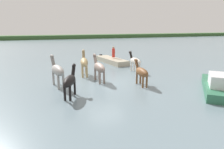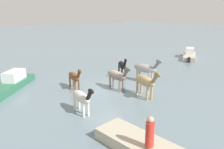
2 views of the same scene
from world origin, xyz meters
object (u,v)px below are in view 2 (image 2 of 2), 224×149
(horse_lead, at_px, (74,77))
(boat_launch_far, at_px, (189,56))
(horse_dun_straggler, at_px, (146,69))
(horse_gray_outer, at_px, (145,81))
(person_boatman_standing, at_px, (150,133))
(horse_chestnut_trailing, at_px, (122,65))
(horse_pinto_flank, at_px, (82,97))
(boat_tender_starboard, at_px, (11,84))
(horse_dark_mare, at_px, (117,76))

(horse_lead, xyz_separation_m, boat_launch_far, (-16.17, -1.90, -0.61))
(boat_launch_far, bearing_deg, horse_dun_straggler, 164.20)
(horse_lead, height_order, horse_dun_straggler, horse_dun_straggler)
(horse_gray_outer, height_order, horse_dun_straggler, horse_gray_outer)
(horse_lead, distance_m, person_boatman_standing, 8.85)
(horse_chestnut_trailing, distance_m, horse_lead, 4.88)
(horse_chestnut_trailing, bearing_deg, horse_pinto_flank, -31.01)
(horse_gray_outer, xyz_separation_m, boat_launch_far, (-13.20, -6.00, -0.78))
(horse_dun_straggler, bearing_deg, horse_gray_outer, -54.82)
(horse_pinto_flank, relative_size, person_boatman_standing, 1.85)
(horse_gray_outer, distance_m, boat_tender_starboard, 9.61)
(horse_chestnut_trailing, bearing_deg, horse_lead, -58.80)
(boat_tender_starboard, bearing_deg, person_boatman_standing, -126.82)
(horse_lead, xyz_separation_m, boat_tender_starboard, (3.66, -2.79, -0.61))
(horse_chestnut_trailing, distance_m, horse_gray_outer, 5.09)
(boat_tender_starboard, bearing_deg, horse_gray_outer, -94.37)
(horse_pinto_flank, distance_m, horse_dark_mare, 4.30)
(boat_launch_far, bearing_deg, horse_dark_mare, 161.15)
(horse_dark_mare, bearing_deg, boat_launch_far, 105.13)
(horse_chestnut_trailing, relative_size, boat_tender_starboard, 0.47)
(horse_chestnut_trailing, bearing_deg, boat_tender_starboard, -80.47)
(horse_dun_straggler, bearing_deg, horse_lead, -118.59)
(horse_dun_straggler, relative_size, boat_launch_far, 0.56)
(horse_gray_outer, relative_size, boat_tender_starboard, 0.56)
(person_boatman_standing, bearing_deg, horse_gray_outer, -132.82)
(horse_chestnut_trailing, relative_size, horse_gray_outer, 0.84)
(horse_pinto_flank, xyz_separation_m, boat_launch_far, (-17.64, -5.71, -0.64))
(horse_chestnut_trailing, height_order, horse_lead, horse_chestnut_trailing)
(horse_gray_outer, distance_m, boat_launch_far, 14.52)
(horse_dun_straggler, bearing_deg, boat_launch_far, 98.09)
(horse_dark_mare, distance_m, person_boatman_standing, 7.78)
(boat_launch_far, bearing_deg, horse_lead, 152.40)
(horse_pinto_flank, bearing_deg, horse_gray_outer, 86.34)
(horse_dun_straggler, relative_size, boat_tender_starboard, 0.56)
(horse_gray_outer, bearing_deg, horse_dun_straggler, 146.19)
(horse_dark_mare, height_order, horse_dun_straggler, horse_dun_straggler)
(horse_lead, relative_size, horse_gray_outer, 0.84)
(horse_lead, bearing_deg, horse_dark_mare, 56.00)
(horse_dark_mare, relative_size, boat_launch_far, 0.52)
(person_boatman_standing, bearing_deg, horse_dun_straggler, -133.37)
(boat_launch_far, bearing_deg, horse_gray_outer, 170.17)
(horse_dark_mare, xyz_separation_m, horse_chestnut_trailing, (-2.45, -2.53, -0.09))
(boat_launch_far, bearing_deg, horse_pinto_flank, 163.65)
(horse_gray_outer, bearing_deg, horse_chestnut_trailing, 169.07)
(horse_lead, bearing_deg, horse_gray_outer, 40.58)
(horse_dark_mare, distance_m, boat_tender_starboard, 7.70)
(boat_tender_starboard, bearing_deg, horse_dun_straggler, -75.10)
(horse_chestnut_trailing, bearing_deg, boat_launch_far, 120.27)
(horse_pinto_flank, xyz_separation_m, horse_dark_mare, (-3.85, -1.91, 0.09))
(horse_dark_mare, distance_m, horse_chestnut_trailing, 3.53)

